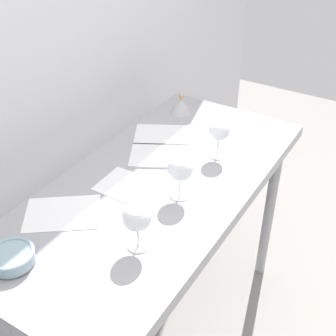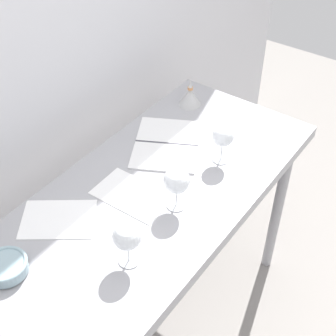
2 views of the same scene
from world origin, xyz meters
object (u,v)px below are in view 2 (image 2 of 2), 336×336
wine_glass_near_right (223,137)px  tasting_bowl (6,267)px  wine_glass_near_center (177,182)px  decanter_funnel (190,97)px  wine_glass_near_left (127,237)px  tasting_sheet_upper (58,219)px  tasting_sheet_lower (132,195)px  open_notebook (167,144)px

wine_glass_near_right → tasting_bowl: 0.87m
wine_glass_near_center → decanter_funnel: size_ratio=1.29×
wine_glass_near_left → wine_glass_near_right: (0.58, 0.02, -0.00)m
wine_glass_near_center → tasting_sheet_upper: 0.42m
wine_glass_near_center → tasting_sheet_lower: 0.20m
wine_glass_near_center → wine_glass_near_left: bearing=-176.1°
open_notebook → tasting_sheet_upper: size_ratio=1.68×
tasting_bowl → decanter_funnel: decanter_funnel is taller
wine_glass_near_center → decanter_funnel: bearing=29.8°
tasting_bowl → decanter_funnel: bearing=3.3°
open_notebook → tasting_sheet_lower: open_notebook is taller
decanter_funnel → wine_glass_near_center: bearing=-150.2°
wine_glass_near_left → wine_glass_near_center: (0.28, 0.02, 0.00)m
wine_glass_near_right → decanter_funnel: size_ratio=1.24×
tasting_sheet_lower → decanter_funnel: decanter_funnel is taller
tasting_sheet_upper → decanter_funnel: size_ratio=1.95×
wine_glass_near_center → tasting_bowl: (-0.53, 0.25, -0.09)m
wine_glass_near_center → tasting_bowl: bearing=154.6°
wine_glass_near_left → tasting_sheet_upper: bearing=91.2°
wine_glass_near_left → wine_glass_near_right: 0.58m
wine_glass_near_right → tasting_bowl: (-0.83, 0.25, -0.08)m
wine_glass_near_left → decanter_funnel: 0.90m
wine_glass_near_center → tasting_sheet_upper: size_ratio=0.66×
tasting_sheet_upper → tasting_sheet_lower: (0.24, -0.13, 0.00)m
tasting_sheet_upper → open_notebook: bearing=-43.0°
tasting_sheet_upper → wine_glass_near_left: bearing=-125.8°
tasting_bowl → decanter_funnel: size_ratio=1.08×
wine_glass_near_center → open_notebook: (0.25, 0.23, -0.11)m
wine_glass_near_left → tasting_bowl: wine_glass_near_left is taller
wine_glass_near_left → wine_glass_near_right: bearing=2.2°
wine_glass_near_center → tasting_sheet_lower: bearing=107.5°
wine_glass_near_right → tasting_sheet_upper: 0.66m
wine_glass_near_left → open_notebook: size_ratio=0.39×
wine_glass_near_right → decanter_funnel: (0.25, 0.31, -0.07)m
wine_glass_near_center → open_notebook: 0.36m
open_notebook → wine_glass_near_center: bearing=-166.9°
wine_glass_near_right → tasting_bowl: wine_glass_near_right is taller
wine_glass_near_left → tasting_bowl: bearing=132.8°
wine_glass_near_left → open_notebook: (0.53, 0.25, -0.11)m
wine_glass_near_left → decanter_funnel: wine_glass_near_left is taller
wine_glass_near_right → decanter_funnel: bearing=51.6°
tasting_bowl → open_notebook: bearing=-1.8°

